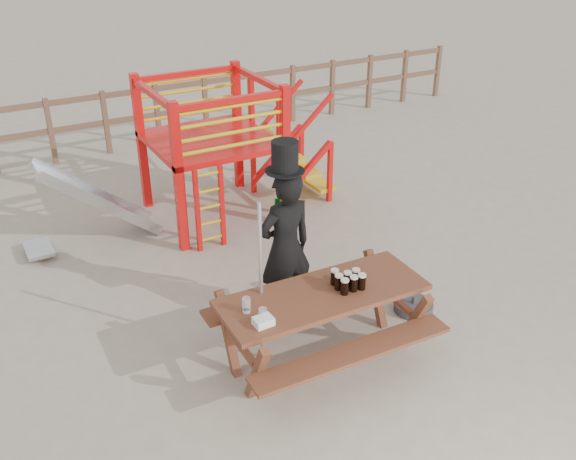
# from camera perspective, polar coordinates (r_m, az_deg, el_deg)

# --- Properties ---
(ground) EXTENTS (60.00, 60.00, 0.00)m
(ground) POSITION_cam_1_polar(r_m,az_deg,el_deg) (7.15, 3.63, -10.19)
(ground) COLOR tan
(ground) RESTS_ON ground
(back_fence) EXTENTS (15.09, 0.09, 1.20)m
(back_fence) POSITION_cam_1_polar(r_m,az_deg,el_deg) (12.65, -13.75, 10.18)
(back_fence) COLOR brown
(back_fence) RESTS_ON ground
(playground_fort) EXTENTS (4.71, 1.84, 2.10)m
(playground_fort) POSITION_cam_1_polar(r_m,az_deg,el_deg) (9.50, -7.24, 7.08)
(playground_fort) COLOR red
(playground_fort) RESTS_ON ground
(picnic_table) EXTENTS (2.18, 1.54, 0.83)m
(picnic_table) POSITION_cam_1_polar(r_m,az_deg,el_deg) (6.67, 3.07, -7.76)
(picnic_table) COLOR brown
(picnic_table) RESTS_ON ground
(man_with_hat) EXTENTS (0.70, 0.49, 2.17)m
(man_with_hat) POSITION_cam_1_polar(r_m,az_deg,el_deg) (7.05, -0.26, -1.29)
(man_with_hat) COLOR black
(man_with_hat) RESTS_ON ground
(metal_pole) EXTENTS (0.04, 0.04, 1.83)m
(metal_pole) POSITION_cam_1_polar(r_m,az_deg,el_deg) (6.45, -2.41, -4.93)
(metal_pole) COLOR #B2B2B7
(metal_pole) RESTS_ON ground
(parasol_base) EXTENTS (0.46, 0.46, 0.19)m
(parasol_base) POSITION_cam_1_polar(r_m,az_deg,el_deg) (7.79, 11.08, -6.69)
(parasol_base) COLOR #343439
(parasol_base) RESTS_ON ground
(paper_bag) EXTENTS (0.18, 0.15, 0.08)m
(paper_bag) POSITION_cam_1_polar(r_m,az_deg,el_deg) (6.02, -2.21, -8.11)
(paper_bag) COLOR white
(paper_bag) RESTS_ON picnic_table
(stout_pints) EXTENTS (0.29, 0.29, 0.17)m
(stout_pints) POSITION_cam_1_polar(r_m,az_deg,el_deg) (6.54, 5.36, -4.51)
(stout_pints) COLOR black
(stout_pints) RESTS_ON picnic_table
(empty_glasses) EXTENTS (0.15, 0.32, 0.15)m
(empty_glasses) POSITION_cam_1_polar(r_m,az_deg,el_deg) (6.14, -3.24, -7.01)
(empty_glasses) COLOR silver
(empty_glasses) RESTS_ON picnic_table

